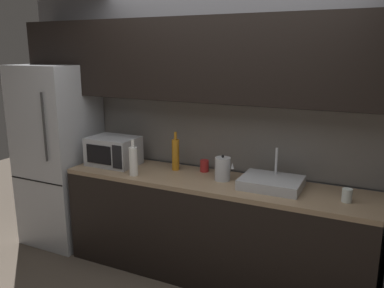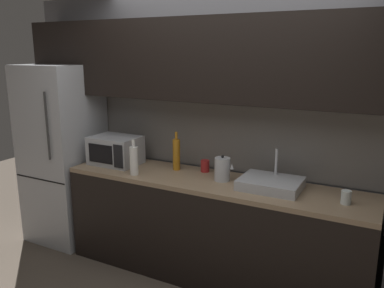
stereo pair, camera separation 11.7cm
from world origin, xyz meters
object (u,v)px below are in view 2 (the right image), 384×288
object	(u,v)px
wine_bottle_amber	(176,154)
refrigerator	(63,154)
mug_red	(205,166)
mug_clear	(346,197)
kettle	(222,169)
microwave	(116,150)
wine_bottle_white	(134,160)

from	to	relation	value
wine_bottle_amber	refrigerator	bearing A→B (deg)	-174.59
wine_bottle_amber	mug_red	distance (m)	0.29
wine_bottle_amber	mug_clear	world-z (taller)	wine_bottle_amber
kettle	wine_bottle_amber	distance (m)	0.51
mug_red	mug_clear	xyz separation A→B (m)	(1.24, -0.23, -0.00)
wine_bottle_amber	microwave	bearing A→B (deg)	-170.42
wine_bottle_amber	wine_bottle_white	bearing A→B (deg)	-129.93
kettle	wine_bottle_amber	size ratio (longest dim) A/B	0.62
kettle	wine_bottle_white	bearing A→B (deg)	-164.02
mug_red	wine_bottle_white	bearing A→B (deg)	-144.15
microwave	wine_bottle_white	world-z (taller)	wine_bottle_white
wine_bottle_white	mug_red	bearing A→B (deg)	35.85
mug_clear	wine_bottle_white	bearing A→B (deg)	-175.24
microwave	wine_bottle_amber	bearing A→B (deg)	9.58
mug_red	microwave	bearing A→B (deg)	-168.96
refrigerator	mug_clear	xyz separation A→B (m)	(2.80, -0.04, 0.03)
wine_bottle_amber	mug_clear	bearing A→B (deg)	-6.12
wine_bottle_amber	mug_red	xyz separation A→B (m)	(0.26, 0.07, -0.10)
wine_bottle_white	mug_clear	bearing A→B (deg)	4.76
microwave	mug_red	size ratio (longest dim) A/B	4.27
wine_bottle_white	mug_red	size ratio (longest dim) A/B	3.02
wine_bottle_white	wine_bottle_amber	xyz separation A→B (m)	(0.26, 0.31, 0.02)
wine_bottle_amber	kettle	bearing A→B (deg)	-10.21
kettle	wine_bottle_amber	world-z (taller)	wine_bottle_amber
refrigerator	mug_red	xyz separation A→B (m)	(1.56, 0.19, 0.03)
microwave	mug_red	xyz separation A→B (m)	(0.88, 0.17, -0.08)
mug_red	mug_clear	world-z (taller)	mug_red
microwave	mug_red	world-z (taller)	microwave
microwave	wine_bottle_amber	distance (m)	0.63
wine_bottle_amber	mug_clear	size ratio (longest dim) A/B	3.56
microwave	wine_bottle_white	xyz separation A→B (m)	(0.36, -0.20, -0.00)
wine_bottle_amber	mug_clear	xyz separation A→B (m)	(1.50, -0.16, -0.10)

